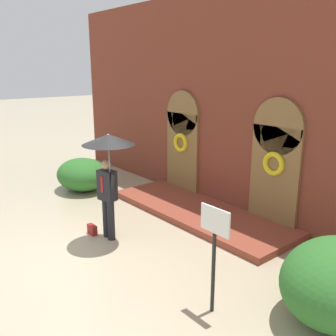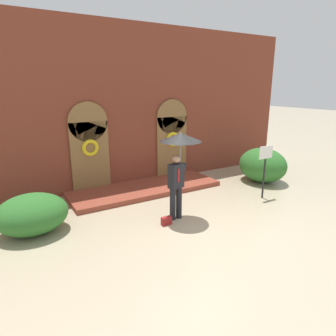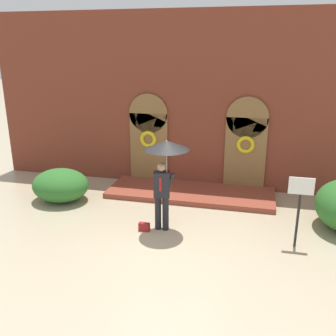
% 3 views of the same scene
% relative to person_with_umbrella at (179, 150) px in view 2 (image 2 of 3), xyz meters
% --- Properties ---
extents(ground_plane, '(80.00, 80.00, 0.00)m').
position_rel_person_with_umbrella_xyz_m(ground_plane, '(0.20, -0.59, -1.91)').
color(ground_plane, tan).
extents(building_facade, '(14.00, 2.30, 5.60)m').
position_rel_person_with_umbrella_xyz_m(building_facade, '(0.20, 3.56, 0.77)').
color(building_facade, brown).
rests_on(building_facade, ground).
extents(person_with_umbrella, '(1.10, 1.10, 2.36)m').
position_rel_person_with_umbrella_xyz_m(person_with_umbrella, '(0.00, 0.00, 0.00)').
color(person_with_umbrella, black).
rests_on(person_with_umbrella, ground).
extents(handbag, '(0.28, 0.13, 0.22)m').
position_rel_person_with_umbrella_xyz_m(handbag, '(-0.51, -0.20, -1.80)').
color(handbag, maroon).
rests_on(handbag, ground).
extents(sign_post, '(0.56, 0.06, 1.72)m').
position_rel_person_with_umbrella_xyz_m(sign_post, '(3.17, -0.11, -0.75)').
color(sign_post, black).
rests_on(sign_post, ground).
extents(shrub_left, '(1.72, 1.48, 0.98)m').
position_rel_person_with_umbrella_xyz_m(shrub_left, '(-3.56, 1.14, -1.42)').
color(shrub_left, '#2D6B28').
rests_on(shrub_left, ground).
extents(shrub_right, '(1.58, 1.87, 1.28)m').
position_rel_person_with_umbrella_xyz_m(shrub_right, '(4.49, 1.14, -1.27)').
color(shrub_right, '#2D6B28').
rests_on(shrub_right, ground).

